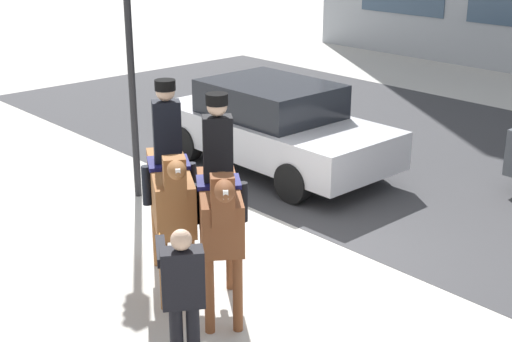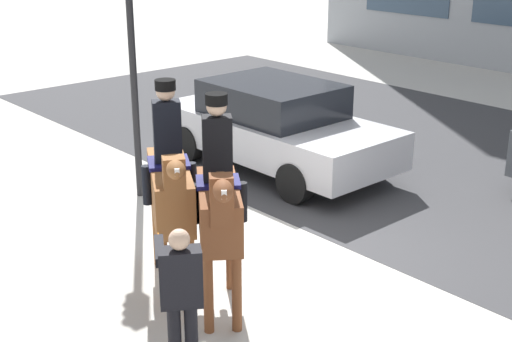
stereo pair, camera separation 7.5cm
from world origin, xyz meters
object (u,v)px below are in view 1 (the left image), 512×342
mounted_horse_lead (170,186)px  mounted_horse_companion (219,205)px  pedestrian_bystander (182,295)px  street_car_near_lane (273,125)px  traffic_light (127,12)px

mounted_horse_lead → mounted_horse_companion: size_ratio=1.01×
pedestrian_bystander → street_car_near_lane: (-4.01, 5.00, -0.16)m
street_car_near_lane → traffic_light: 3.40m
street_car_near_lane → mounted_horse_companion: bearing=-50.4°
mounted_horse_lead → traffic_light: size_ratio=0.58×
traffic_light → mounted_horse_companion: bearing=-19.3°
mounted_horse_companion → street_car_near_lane: mounted_horse_companion is taller
mounted_horse_lead → street_car_near_lane: (-2.36, 3.93, -0.51)m
mounted_horse_lead → traffic_light: traffic_light is taller
mounted_horse_lead → pedestrian_bystander: mounted_horse_lead is taller
street_car_near_lane → traffic_light: size_ratio=1.01×
mounted_horse_companion → traffic_light: bearing=-163.6°
mounted_horse_lead → street_car_near_lane: 4.62m
mounted_horse_companion → street_car_near_lane: (-3.21, 3.88, -0.52)m
mounted_horse_lead → mounted_horse_companion: bearing=33.8°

